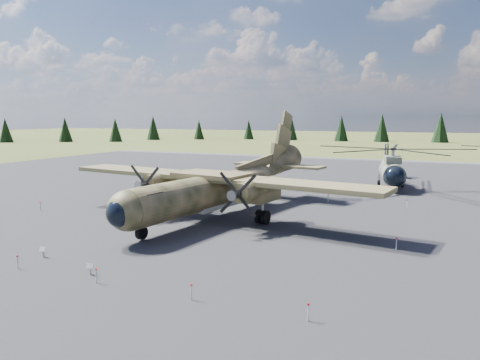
% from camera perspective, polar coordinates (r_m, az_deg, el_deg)
% --- Properties ---
extents(ground, '(500.00, 500.00, 0.00)m').
position_cam_1_polar(ground, '(39.28, -6.32, -5.72)').
color(ground, '#5C662D').
rests_on(ground, ground).
extents(apron, '(120.00, 120.00, 0.04)m').
position_cam_1_polar(apron, '(47.99, -0.33, -3.19)').
color(apron, '#535256').
rests_on(apron, ground).
extents(transport_plane, '(31.61, 28.50, 10.40)m').
position_cam_1_polar(transport_plane, '(42.71, -2.52, -0.50)').
color(transport_plane, '#3A3E21').
rests_on(transport_plane, ground).
extents(helicopter_near, '(23.91, 25.68, 5.19)m').
position_cam_1_polar(helicopter_near, '(62.41, 18.08, 2.39)').
color(helicopter_near, gray).
rests_on(helicopter_near, ground).
extents(info_placard_left, '(0.46, 0.24, 0.70)m').
position_cam_1_polar(info_placard_left, '(33.42, -22.90, -7.90)').
color(info_placard_left, gray).
rests_on(info_placard_left, ground).
extents(info_placard_right, '(0.46, 0.27, 0.69)m').
position_cam_1_polar(info_placard_right, '(28.94, -17.83, -10.06)').
color(info_placard_right, gray).
rests_on(info_placard_right, ground).
extents(barrier_fence, '(33.12, 29.62, 0.85)m').
position_cam_1_polar(barrier_fence, '(39.33, -6.98, -4.95)').
color(barrier_fence, silver).
rests_on(barrier_fence, ground).
extents(treeline, '(304.78, 299.80, 10.78)m').
position_cam_1_polar(treeline, '(30.33, -12.46, -0.76)').
color(treeline, black).
rests_on(treeline, ground).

